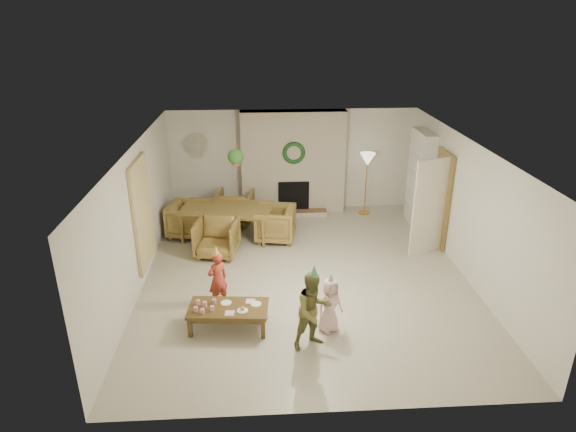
{
  "coord_description": "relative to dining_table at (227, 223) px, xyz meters",
  "views": [
    {
      "loc": [
        -0.82,
        -8.21,
        4.63
      ],
      "look_at": [
        -0.3,
        0.4,
        1.05
      ],
      "focal_mm": 30.75,
      "sensor_mm": 36.0,
      "label": 1
    }
  ],
  "objects": [
    {
      "name": "floor",
      "position": [
        1.57,
        -1.79,
        -0.34
      ],
      "size": [
        7.0,
        7.0,
        0.0
      ],
      "primitive_type": "plane",
      "color": "#B7B29E",
      "rests_on": "ground"
    },
    {
      "name": "coffee_leg_fr",
      "position": [
        0.75,
        -3.71,
        -0.18
      ],
      "size": [
        0.07,
        0.07,
        0.32
      ],
      "primitive_type": "cube",
      "rotation": [
        0.0,
        0.0,
        -0.09
      ],
      "color": "#523E1B",
      "rests_on": "floor"
    },
    {
      "name": "napkin_left",
      "position": [
        0.24,
        -3.58,
        0.04
      ],
      "size": [
        0.15,
        0.15,
        0.01
      ],
      "primitive_type": "cube",
      "rotation": [
        0.0,
        0.0,
        -0.09
      ],
      "color": "#E1A6A7",
      "rests_on": "coffee_table_top"
    },
    {
      "name": "dining_chair_right",
      "position": [
        1.06,
        -0.19,
        0.04
      ],
      "size": [
        0.97,
        0.95,
        0.76
      ],
      "primitive_type": "imported",
      "rotation": [
        0.0,
        0.0,
        -1.75
      ],
      "color": "olive",
      "rests_on": "floor"
    },
    {
      "name": "hanging_plant_pot",
      "position": [
        0.27,
        -0.29,
        1.46
      ],
      "size": [
        0.16,
        0.16,
        0.12
      ],
      "primitive_type": "cylinder",
      "color": "#9A4031",
      "rests_on": "hanging_plant_cord"
    },
    {
      "name": "wall_back",
      "position": [
        1.57,
        1.71,
        0.91
      ],
      "size": [
        7.0,
        0.0,
        7.0
      ],
      "primitive_type": "plane",
      "rotation": [
        1.57,
        0.0,
        0.0
      ],
      "color": "silver",
      "rests_on": "floor"
    },
    {
      "name": "floor_lamp_post",
      "position": [
        3.32,
        1.21,
        0.37
      ],
      "size": [
        0.03,
        0.03,
        1.38
      ],
      "primitive_type": "cylinder",
      "color": "gold",
      "rests_on": "floor"
    },
    {
      "name": "cup_d",
      "position": [
        -0.15,
        -3.38,
        0.08
      ],
      "size": [
        0.07,
        0.07,
        0.09
      ],
      "primitive_type": "cylinder",
      "rotation": [
        0.0,
        0.0,
        -0.09
      ],
      "color": "silver",
      "rests_on": "coffee_table_top"
    },
    {
      "name": "hanging_plant_foliage",
      "position": [
        0.27,
        -0.29,
        1.58
      ],
      "size": [
        0.32,
        0.32,
        0.32
      ],
      "primitive_type": "sphere",
      "color": "#22521B",
      "rests_on": "hanging_plant_pot"
    },
    {
      "name": "plate_a",
      "position": [
        0.17,
        -3.29,
        0.04
      ],
      "size": [
        0.19,
        0.19,
        0.01
      ],
      "primitive_type": "cylinder",
      "rotation": [
        0.0,
        0.0,
        -0.09
      ],
      "color": "white",
      "rests_on": "coffee_table_top"
    },
    {
      "name": "bookshelf_shelf_a",
      "position": [
        4.39,
        0.51,
        0.11
      ],
      "size": [
        0.3,
        0.92,
        0.03
      ],
      "primitive_type": "cube",
      "color": "white",
      "rests_on": "bookshelf_carcass"
    },
    {
      "name": "hanging_plant_cord",
      "position": [
        0.27,
        -0.29,
        1.81
      ],
      "size": [
        0.01,
        0.01,
        0.7
      ],
      "primitive_type": "cylinder",
      "color": "tan",
      "rests_on": "ceiling"
    },
    {
      "name": "plate_b",
      "position": [
        0.44,
        -3.53,
        0.04
      ],
      "size": [
        0.19,
        0.19,
        0.01
      ],
      "primitive_type": "cylinder",
      "rotation": [
        0.0,
        0.0,
        -0.09
      ],
      "color": "white",
      "rests_on": "coffee_table_top"
    },
    {
      "name": "ceiling",
      "position": [
        1.57,
        -1.79,
        2.16
      ],
      "size": [
        7.0,
        7.0,
        0.0
      ],
      "primitive_type": "plane",
      "rotation": [
        3.14,
        0.0,
        0.0
      ],
      "color": "white",
      "rests_on": "wall_back"
    },
    {
      "name": "napkin_right",
      "position": [
        0.56,
        -3.27,
        0.04
      ],
      "size": [
        0.15,
        0.15,
        0.01
      ],
      "primitive_type": "cube",
      "rotation": [
        0.0,
        0.0,
        -0.09
      ],
      "color": "#E1A6A7",
      "rests_on": "coffee_table_top"
    },
    {
      "name": "wall_front",
      "position": [
        1.57,
        -5.29,
        0.91
      ],
      "size": [
        7.0,
        0.0,
        7.0
      ],
      "primitive_type": "plane",
      "rotation": [
        -1.57,
        0.0,
        0.0
      ],
      "color": "silver",
      "rests_on": "floor"
    },
    {
      "name": "cup_c",
      "position": [
        -0.17,
        -3.57,
        0.08
      ],
      "size": [
        0.07,
        0.07,
        0.09
      ],
      "primitive_type": "cylinder",
      "rotation": [
        0.0,
        0.0,
        -0.09
      ],
      "color": "silver",
      "rests_on": "coffee_table_top"
    },
    {
      "name": "coffee_leg_bl",
      "position": [
        -0.33,
        -3.11,
        -0.18
      ],
      "size": [
        0.07,
        0.07,
        0.32
      ],
      "primitive_type": "cube",
      "rotation": [
        0.0,
        0.0,
        -0.09
      ],
      "color": "#523E1B",
      "rests_on": "floor"
    },
    {
      "name": "bookshelf_shelf_b",
      "position": [
        4.39,
        0.51,
        0.51
      ],
      "size": [
        0.3,
        0.92,
        0.03
      ],
      "primitive_type": "cube",
      "color": "white",
      "rests_on": "bookshelf_carcass"
    },
    {
      "name": "coffee_table_apron",
      "position": [
        0.21,
        -3.41,
        -0.06
      ],
      "size": [
        1.18,
        0.62,
        0.08
      ],
      "primitive_type": "cube",
      "rotation": [
        0.0,
        0.0,
        -0.09
      ],
      "color": "#523E1B",
      "rests_on": "floor"
    },
    {
      "name": "child_red",
      "position": [
        0.01,
        -2.74,
        0.15
      ],
      "size": [
        0.43,
        0.4,
        0.99
      ],
      "primitive_type": "imported",
      "rotation": [
        0.0,
        0.0,
        3.73
      ],
      "color": "#AB3524",
      "rests_on": "floor"
    },
    {
      "name": "fireplace_hearth",
      "position": [
        1.57,
        1.16,
        -0.28
      ],
      "size": [
        1.6,
        0.3,
        0.12
      ],
      "primitive_type": "cube",
      "color": "#5D3219",
      "rests_on": "floor"
    },
    {
      "name": "party_hat_pink",
      "position": [
        1.78,
        -3.56,
        0.59
      ],
      "size": [
        0.15,
        0.15,
        0.16
      ],
      "primitive_type": "cone",
      "rotation": [
        0.0,
        0.0,
        0.34
      ],
      "color": "silver",
      "rests_on": "child_pink"
    },
    {
      "name": "cup_e",
      "position": [
        -0.03,
        -3.5,
        0.08
      ],
      "size": [
        0.07,
        0.07,
        0.09
      ],
      "primitive_type": "cylinder",
      "rotation": [
        0.0,
        0.0,
        -0.09
      ],
      "color": "silver",
      "rests_on": "coffee_table_top"
    },
    {
      "name": "dining_chair_far",
      "position": [
        0.15,
        0.85,
        0.04
      ],
      "size": [
        0.95,
        0.97,
        0.76
      ],
      "primitive_type": "imported",
      "rotation": [
        0.0,
        0.0,
        2.97
      ],
      "color": "olive",
      "rests_on": "floor"
    },
    {
      "name": "plate_c",
      "position": [
        0.64,
        -3.35,
        0.04
      ],
      "size": [
        0.19,
        0.19,
        0.01
      ],
      "primitive_type": "cylinder",
      "rotation": [
        0.0,
        0.0,
        -0.09
      ],
      "color": "white",
      "rests_on": "coffee_table_top"
    },
    {
      "name": "door_frame",
      "position": [
        4.53,
        -0.59,
        0.68
      ],
      "size": [
        0.05,
        0.86,
        2.04
      ],
      "primitive_type": "cube",
      "color": "olive",
      "rests_on": "floor"
    },
    {
      "name": "books_row_lower",
      "position": [
        4.37,
        0.36,
        0.25
      ],
      "size": [
        0.2,
        0.4,
        0.24
      ],
      "primitive_type": "cube",
      "color": "maroon",
      "rests_on": "bookshelf_shelf_a"
    },
    {
      "name": "cup_f",
      "position": [
        -0.01,
        -3.31,
        0.08
      ],
      "size": [
        0.07,
        0.07,
        0.09
      ],
      "primitive_type": "cylinder",
      "rotation": [
        0.0,
        0.0,
        -0.09
      ],
      "color": "silver",
      "rests_on": "coffee_table_top"
    },
    {
      "name": "curtain_panel",
      "position": [
        -1.39,
        -1.59,
        0.91
      ],
      "size": [
        0.06,
        1.2,
        2.0
      ],
      "primitive_type": "cube",
      "color": "beige",
      "rests_on": "wall_left"
    },
    {
      "name": "party_hat_plaid",
      "position": [
        1.48,
        -3.93,
        0.91
      ],
      "size": [
        0.15,
        0.15,
        0.2
      ],
      "primitive_type": "cone",
      "rotation": [
        0.0,
        0.0,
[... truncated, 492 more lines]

